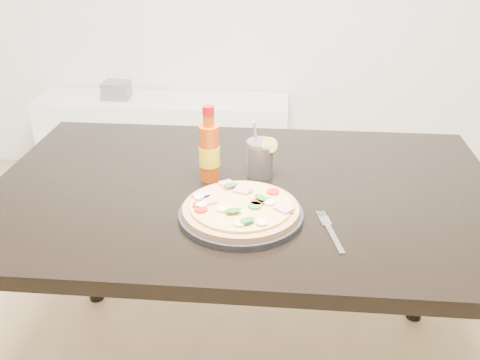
# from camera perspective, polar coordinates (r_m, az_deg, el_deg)

# --- Properties ---
(dining_table) EXTENTS (1.40, 0.90, 0.75)m
(dining_table) POSITION_cam_1_polar(r_m,az_deg,el_deg) (1.51, 0.41, -3.50)
(dining_table) COLOR black
(dining_table) RESTS_ON ground
(plate) EXTENTS (0.31, 0.31, 0.02)m
(plate) POSITION_cam_1_polar(r_m,az_deg,el_deg) (1.32, 0.10, -3.70)
(plate) COLOR black
(plate) RESTS_ON dining_table
(pizza) EXTENTS (0.29, 0.29, 0.03)m
(pizza) POSITION_cam_1_polar(r_m,az_deg,el_deg) (1.31, 0.04, -2.97)
(pizza) COLOR tan
(pizza) RESTS_ON plate
(hot_sauce_bottle) EXTENTS (0.07, 0.07, 0.22)m
(hot_sauce_bottle) POSITION_cam_1_polar(r_m,az_deg,el_deg) (1.48, -3.29, 3.07)
(hot_sauce_bottle) COLOR #C5440B
(hot_sauce_bottle) RESTS_ON dining_table
(cola_cup) EXTENTS (0.09, 0.08, 0.17)m
(cola_cup) POSITION_cam_1_polar(r_m,az_deg,el_deg) (1.52, 2.20, 2.28)
(cola_cup) COLOR black
(cola_cup) RESTS_ON dining_table
(fork) EXTENTS (0.06, 0.19, 0.00)m
(fork) POSITION_cam_1_polar(r_m,az_deg,el_deg) (1.29, 9.56, -5.28)
(fork) COLOR silver
(fork) RESTS_ON dining_table
(media_console) EXTENTS (1.40, 0.34, 0.50)m
(media_console) POSITION_cam_1_polar(r_m,az_deg,el_deg) (3.12, -8.00, 4.24)
(media_console) COLOR white
(media_console) RESTS_ON ground
(cd_stack) EXTENTS (0.14, 0.12, 0.09)m
(cd_stack) POSITION_cam_1_polar(r_m,az_deg,el_deg) (3.07, -13.04, 9.32)
(cd_stack) COLOR slate
(cd_stack) RESTS_ON media_console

